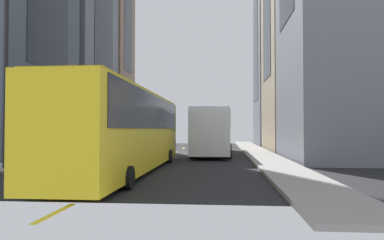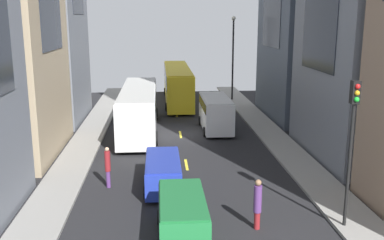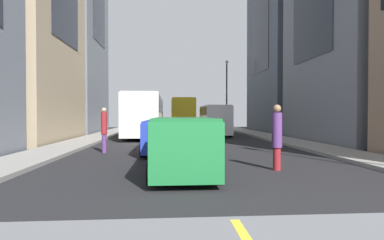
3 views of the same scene
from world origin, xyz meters
The scene contains 21 objects.
ground_plane centered at (0.00, 0.00, 0.00)m, with size 39.60×39.60×0.00m, color black.
sidewalk_west centered at (-6.70, 0.00, 0.07)m, with size 2.20×44.00×0.15m, color gray.
sidewalk_east centered at (6.70, 0.00, 0.07)m, with size 2.20×44.00×0.15m, color gray.
lane_stripe_0 centered at (0.00, -21.00, 0.01)m, with size 0.16×2.00×0.01m, color yellow.
lane_stripe_1 centered at (0.00, -14.00, 0.01)m, with size 0.16×2.00×0.01m, color yellow.
lane_stripe_2 centered at (0.00, -7.00, 0.01)m, with size 0.16×2.00×0.01m, color yellow.
lane_stripe_3 centered at (0.00, 0.00, 0.01)m, with size 0.16×2.00×0.01m, color yellow.
lane_stripe_4 centered at (0.00, 7.00, 0.01)m, with size 0.16×2.00×0.01m, color yellow.
lane_stripe_5 centered at (0.00, 14.00, 0.01)m, with size 0.16×2.00×0.01m, color yellow.
lane_stripe_6 centered at (0.00, 21.00, 0.01)m, with size 0.16×2.00×0.01m, color yellow.
building_west_0 centered at (-11.90, -14.34, 12.03)m, with size 7.88×9.06×24.06m.
building_east_1 centered at (12.87, -5.83, 12.04)m, with size 9.83×9.89×24.08m.
city_bus_white centered at (-3.09, 1.20, 2.01)m, with size 2.80×12.69×3.35m.
streetcar_yellow centered at (0.37, 13.19, 2.13)m, with size 2.70×14.54×3.59m.
delivery_van_white centered at (2.78, 1.13, 1.51)m, with size 2.25×5.78×2.58m.
car_blue_0 centered at (-1.42, -10.52, 0.91)m, with size 1.91×4.51×1.54m.
car_green_2 centered at (-0.72, -15.94, 1.02)m, with size 1.98×4.22×1.73m.
pedestrian_waiting_curb centered at (2.39, -15.37, 1.15)m, with size 0.33×0.33×2.15m.
pedestrian_walking_far centered at (-4.22, -10.26, 1.16)m, with size 0.29×0.29×2.15m.
traffic_light_near_corner centered at (6.00, -15.63, 4.32)m, with size 0.32×0.44×6.01m.
streetlamp_near centered at (6.10, 13.39, 5.25)m, with size 0.44×0.44×8.52m.
Camera 1 is at (-3.85, 28.97, 1.95)m, focal length 33.25 mm.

